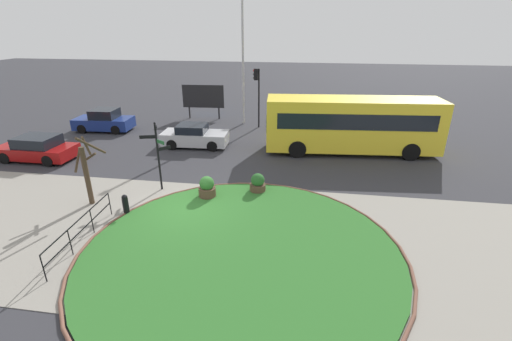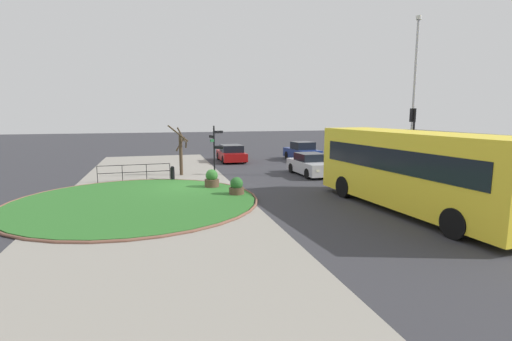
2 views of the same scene
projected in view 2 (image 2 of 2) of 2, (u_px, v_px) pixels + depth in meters
ground at (189, 187)px, 20.09m from camera, size 120.00×120.00×0.00m
sidewalk_paving at (155, 189)px, 19.63m from camera, size 32.00×8.42×0.02m
grass_island at (135, 201)px, 16.73m from camera, size 10.64×10.64×0.10m
grass_kerb_ring at (135, 201)px, 16.73m from camera, size 10.95×10.95×0.11m
signpost_directional at (215, 149)px, 21.92m from camera, size 1.15×0.85×3.21m
bollard_foreground at (173, 173)px, 21.98m from camera, size 0.24×0.24×0.87m
railing_grass_edge at (134, 170)px, 21.89m from camera, size 0.23×4.06×0.97m
bus_yellow at (413, 169)px, 14.93m from camera, size 10.02×3.20×3.20m
car_near_lane at (311, 165)px, 24.04m from camera, size 4.11×1.91×1.40m
car_far_lane at (231, 154)px, 30.79m from camera, size 4.25×1.95×1.38m
car_trailing at (302, 152)px, 31.76m from camera, size 4.05×2.04×1.55m
traffic_light_near at (413, 128)px, 21.90m from camera, size 0.49×0.30×4.20m
lamppost_tall at (414, 94)px, 22.91m from camera, size 0.32×0.32×9.62m
billboard_left at (392, 144)px, 26.95m from camera, size 3.31×0.33×2.68m
planter_near_signpost at (212, 180)px, 19.77m from camera, size 0.75×0.75×1.02m
planter_kerbside at (237, 187)px, 17.98m from camera, size 0.72×0.72×0.91m
street_tree_bare at (181, 151)px, 23.76m from camera, size 1.16×1.24×3.22m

